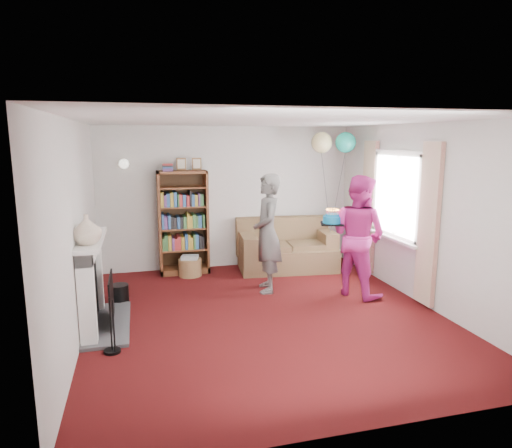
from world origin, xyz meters
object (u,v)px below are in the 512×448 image
object	(u,v)px
person_striped	(267,233)
birthday_cake	(332,220)
bookcase	(183,223)
sofa	(286,250)
person_magenta	(358,236)

from	to	relation	value
person_striped	birthday_cake	xyz separation A→B (m)	(0.86, -0.40, 0.24)
bookcase	birthday_cake	xyz separation A→B (m)	(1.99, -1.72, 0.26)
sofa	bookcase	bearing A→B (deg)	178.38
bookcase	person_magenta	size ratio (longest dim) A/B	1.11
person_striped	bookcase	bearing A→B (deg)	-130.31
bookcase	person_striped	xyz separation A→B (m)	(1.13, -1.32, 0.02)
person_striped	birthday_cake	distance (m)	0.98
bookcase	person_magenta	world-z (taller)	bookcase
birthday_cake	sofa	bearing A→B (deg)	97.63
person_striped	person_magenta	size ratio (longest dim) A/B	1.00
person_magenta	sofa	bearing A→B (deg)	-8.74
person_striped	birthday_cake	bearing A→B (deg)	74.41
bookcase	birthday_cake	bearing A→B (deg)	-40.84
person_striped	birthday_cake	world-z (taller)	person_striped
sofa	person_magenta	distance (m)	1.77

